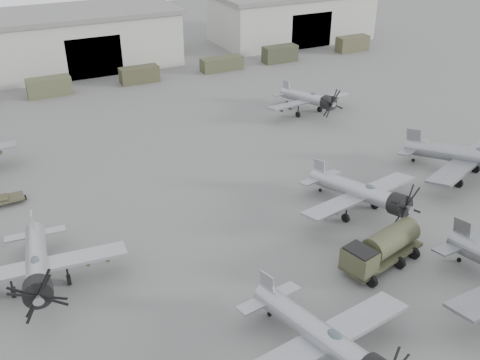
# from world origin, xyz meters

# --- Properties ---
(ground) EXTENTS (220.00, 220.00, 0.00)m
(ground) POSITION_xyz_m (0.00, 0.00, 0.00)
(ground) COLOR #575754
(ground) RESTS_ON ground
(hangar_center) EXTENTS (29.00, 14.80, 8.70)m
(hangar_center) POSITION_xyz_m (0.00, 61.96, 4.37)
(hangar_center) COLOR #B1B0A5
(hangar_center) RESTS_ON ground
(hangar_right) EXTENTS (29.00, 14.80, 8.70)m
(hangar_right) POSITION_xyz_m (38.00, 61.96, 4.37)
(hangar_right) COLOR #B1B0A5
(hangar_right) RESTS_ON ground
(support_truck_3) EXTENTS (5.80, 2.20, 2.49)m
(support_truck_3) POSITION_xyz_m (-7.62, 50.00, 1.24)
(support_truck_3) COLOR #474A30
(support_truck_3) RESTS_ON ground
(support_truck_4) EXTENTS (5.58, 2.20, 2.30)m
(support_truck_4) POSITION_xyz_m (5.04, 50.00, 1.15)
(support_truck_4) COLOR #3C3C27
(support_truck_4) RESTS_ON ground
(support_truck_5) EXTENTS (6.61, 2.20, 2.05)m
(support_truck_5) POSITION_xyz_m (18.26, 50.00, 1.02)
(support_truck_5) COLOR #3F412A
(support_truck_5) RESTS_ON ground
(support_truck_6) EXTENTS (5.72, 2.20, 2.61)m
(support_truck_6) POSITION_xyz_m (28.68, 50.00, 1.30)
(support_truck_6) COLOR #333824
(support_truck_6) RESTS_ON ground
(support_truck_7) EXTENTS (5.80, 2.20, 2.59)m
(support_truck_7) POSITION_xyz_m (43.23, 50.00, 1.29)
(support_truck_7) COLOR #45442D
(support_truck_7) RESTS_ON ground
(aircraft_near_1) EXTENTS (12.60, 11.34, 5.00)m
(aircraft_near_1) POSITION_xyz_m (-1.24, -6.25, 2.28)
(aircraft_near_1) COLOR #96999E
(aircraft_near_1) RESTS_ON ground
(aircraft_mid_1) EXTENTS (12.35, 11.11, 4.92)m
(aircraft_mid_1) POSITION_xyz_m (-14.99, 8.36, 2.24)
(aircraft_mid_1) COLOR #9EA1A6
(aircraft_mid_1) RESTS_ON ground
(aircraft_mid_2) EXTENTS (12.22, 11.00, 4.85)m
(aircraft_mid_2) POSITION_xyz_m (11.29, 6.29, 2.21)
(aircraft_mid_2) COLOR #97999F
(aircraft_mid_2) RESTS_ON ground
(aircraft_mid_3) EXTENTS (13.51, 12.19, 5.45)m
(aircraft_mid_3) POSITION_xyz_m (24.61, 6.83, 2.48)
(aircraft_mid_3) COLOR gray
(aircraft_mid_3) RESTS_ON ground
(aircraft_far_1) EXTENTS (11.41, 10.27, 4.55)m
(aircraft_far_1) POSITION_xyz_m (20.20, 28.14, 2.07)
(aircraft_far_1) COLOR #97999F
(aircraft_far_1) RESTS_ON ground
(fuel_tanker) EXTENTS (7.52, 4.43, 2.77)m
(fuel_tanker) POSITION_xyz_m (8.23, 0.15, 1.59)
(fuel_tanker) COLOR #3B3C27
(fuel_tanker) RESTS_ON ground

